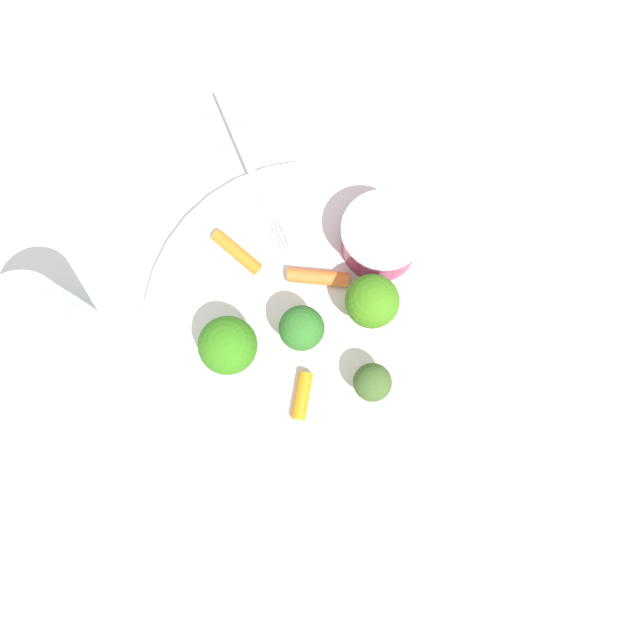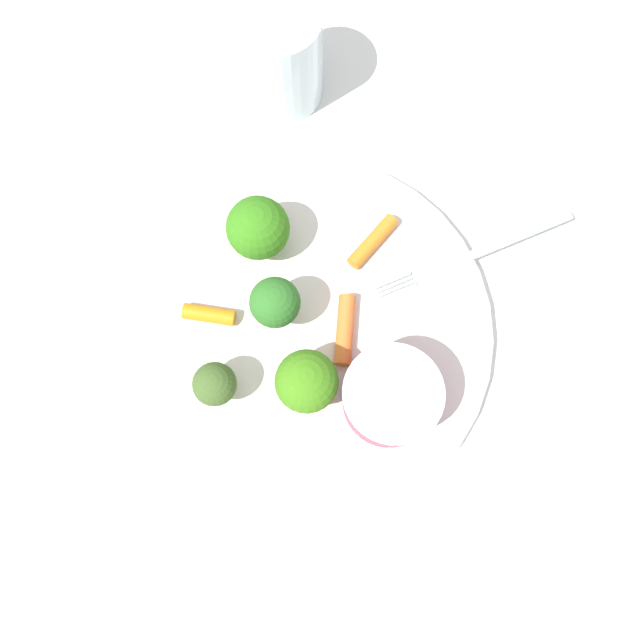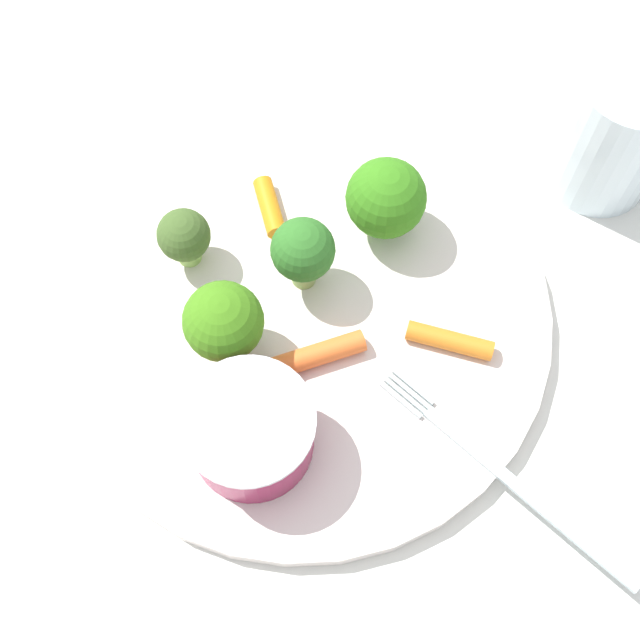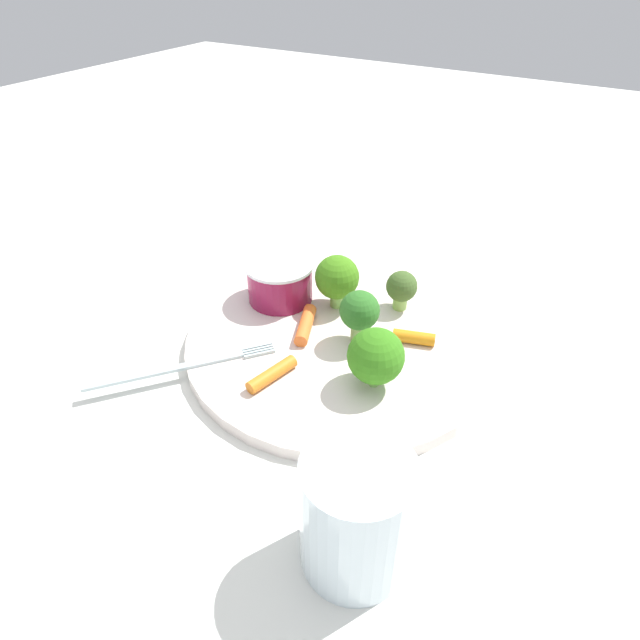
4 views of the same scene
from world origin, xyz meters
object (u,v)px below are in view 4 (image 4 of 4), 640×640
object	(u,v)px
broccoli_floret_3	(376,356)
drinking_glass	(356,515)
broccoli_floret_1	(337,278)
fork	(186,366)
plate	(341,339)
broccoli_floret_0	(357,315)
carrot_stick_0	(414,337)
sauce_cup	(280,281)
carrot_stick_2	(272,374)
carrot_stick_1	(306,325)
broccoli_floret_2	(402,288)

from	to	relation	value
broccoli_floret_3	drinking_glass	xyz separation A→B (m)	(0.05, -0.13, 0.00)
broccoli_floret_1	broccoli_floret_3	distance (m)	0.12
fork	plate	bearing A→B (deg)	50.22
broccoli_floret_0	carrot_stick_0	distance (m)	0.06
sauce_cup	broccoli_floret_3	world-z (taller)	broccoli_floret_3
broccoli_floret_3	carrot_stick_2	distance (m)	0.09
plate	fork	distance (m)	0.14
carrot_stick_1	drinking_glass	distance (m)	0.22
broccoli_floret_3	carrot_stick_1	size ratio (longest dim) A/B	1.04
carrot_stick_1	carrot_stick_2	bearing A→B (deg)	-80.34
broccoli_floret_1	broccoli_floret_3	size ratio (longest dim) A/B	1.02
broccoli_floret_2	carrot_stick_0	world-z (taller)	broccoli_floret_2
plate	sauce_cup	xyz separation A→B (m)	(-0.08, 0.02, 0.03)
sauce_cup	broccoli_floret_0	distance (m)	0.10
carrot_stick_0	carrot_stick_1	world-z (taller)	same
broccoli_floret_2	carrot_stick_2	world-z (taller)	broccoli_floret_2
plate	broccoli_floret_2	xyz separation A→B (m)	(0.03, 0.07, 0.03)
broccoli_floret_3	carrot_stick_1	xyz separation A→B (m)	(-0.09, 0.03, -0.02)
carrot_stick_0	plate	bearing A→B (deg)	-159.60
sauce_cup	broccoli_floret_1	xyz separation A→B (m)	(0.05, 0.02, 0.01)
carrot_stick_2	broccoli_floret_0	bearing A→B (deg)	64.75
plate	broccoli_floret_0	world-z (taller)	broccoli_floret_0
broccoli_floret_2	carrot_stick_2	size ratio (longest dim) A/B	0.83
broccoli_floret_0	broccoli_floret_3	xyz separation A→B (m)	(0.04, -0.04, -0.00)
plate	broccoli_floret_3	distance (m)	0.08
broccoli_floret_1	broccoli_floret_2	distance (m)	0.06
broccoli_floret_0	carrot_stick_1	xyz separation A→B (m)	(-0.05, -0.01, -0.03)
sauce_cup	carrot_stick_1	distance (m)	0.06
broccoli_floret_1	fork	world-z (taller)	broccoli_floret_1
carrot_stick_1	plate	bearing A→B (deg)	20.13
carrot_stick_2	drinking_glass	world-z (taller)	drinking_glass
sauce_cup	carrot_stick_2	world-z (taller)	sauce_cup
sauce_cup	carrot_stick_0	distance (m)	0.14
broccoli_floret_1	carrot_stick_2	world-z (taller)	broccoli_floret_1
broccoli_floret_2	carrot_stick_2	distance (m)	0.16
broccoli_floret_2	broccoli_floret_3	world-z (taller)	broccoli_floret_3
carrot_stick_1	fork	distance (m)	0.11
broccoli_floret_1	carrot_stick_0	size ratio (longest dim) A/B	1.44
broccoli_floret_0	broccoli_floret_3	bearing A→B (deg)	-46.75
broccoli_floret_1	carrot_stick_0	distance (m)	0.09
plate	carrot_stick_2	world-z (taller)	carrot_stick_2
broccoli_floret_1	sauce_cup	bearing A→B (deg)	-161.71
sauce_cup	broccoli_floret_3	size ratio (longest dim) A/B	1.27
broccoli_floret_1	broccoli_floret_2	world-z (taller)	broccoli_floret_1
fork	broccoli_floret_3	bearing A→B (deg)	23.68
broccoli_floret_0	carrot_stick_0	xyz separation A→B (m)	(0.04, 0.03, -0.03)
broccoli_floret_2	fork	distance (m)	0.21
broccoli_floret_2	carrot_stick_0	distance (m)	0.06
drinking_glass	broccoli_floret_1	bearing A→B (deg)	122.00
broccoli_floret_3	carrot_stick_1	bearing A→B (deg)	159.15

